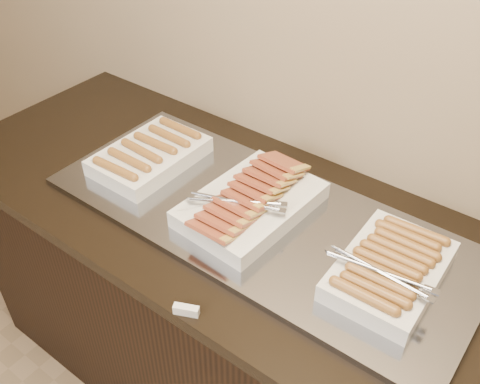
# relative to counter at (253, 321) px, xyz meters

# --- Properties ---
(counter) EXTENTS (2.06, 0.76, 0.90)m
(counter) POSITION_rel_counter_xyz_m (0.00, 0.00, 0.00)
(counter) COLOR black
(counter) RESTS_ON ground
(warming_tray) EXTENTS (1.20, 0.50, 0.02)m
(warming_tray) POSITION_rel_counter_xyz_m (0.01, 0.00, 0.46)
(warming_tray) COLOR gray
(warming_tray) RESTS_ON counter
(dish_left) EXTENTS (0.23, 0.34, 0.07)m
(dish_left) POSITION_rel_counter_xyz_m (-0.40, -0.00, 0.50)
(dish_left) COLOR silver
(dish_left) RESTS_ON warming_tray
(dish_center) EXTENTS (0.28, 0.41, 0.10)m
(dish_center) POSITION_rel_counter_xyz_m (-0.02, -0.00, 0.50)
(dish_center) COLOR silver
(dish_center) RESTS_ON warming_tray
(dish_right) EXTENTS (0.26, 0.33, 0.08)m
(dish_right) POSITION_rel_counter_xyz_m (0.39, -0.00, 0.50)
(dish_right) COLOR silver
(dish_right) RESTS_ON warming_tray
(label_holder) EXTENTS (0.06, 0.04, 0.02)m
(label_holder) POSITION_rel_counter_xyz_m (0.07, -0.36, 0.46)
(label_holder) COLOR silver
(label_holder) RESTS_ON counter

